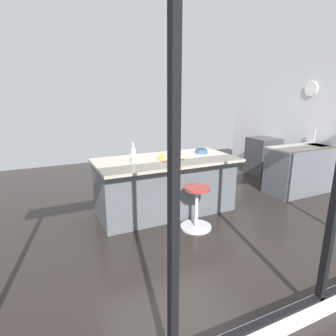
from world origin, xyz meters
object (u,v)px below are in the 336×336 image
(stool_by_window, at_px, (196,209))
(kitchen_island, at_px, (165,185))
(fruit_bowl, at_px, (201,151))
(apple_yellow, at_px, (161,156))
(apple_red, at_px, (178,154))
(water_bottle, at_px, (134,156))
(oven_range, at_px, (263,156))
(apple_green, at_px, (171,156))
(cutting_board, at_px, (170,159))

(stool_by_window, bearing_deg, kitchen_island, -78.25)
(fruit_bowl, bearing_deg, apple_yellow, 10.01)
(apple_yellow, xyz_separation_m, apple_red, (-0.27, 0.02, -0.00))
(stool_by_window, bearing_deg, water_bottle, -38.80)
(oven_range, bearing_deg, apple_green, 20.95)
(oven_range, relative_size, stool_by_window, 1.41)
(cutting_board, xyz_separation_m, fruit_bowl, (-0.67, -0.20, 0.03))
(kitchen_island, xyz_separation_m, apple_red, (-0.18, 0.07, 0.49))
(cutting_board, distance_m, apple_yellow, 0.15)
(stool_by_window, relative_size, fruit_bowl, 3.07)
(apple_yellow, relative_size, apple_red, 1.10)
(apple_yellow, distance_m, water_bottle, 0.48)
(cutting_board, bearing_deg, apple_red, -166.00)
(kitchen_island, distance_m, fruit_bowl, 0.86)
(stool_by_window, height_order, apple_yellow, apple_yellow)
(oven_range, bearing_deg, cutting_board, 20.60)
(kitchen_island, xyz_separation_m, cutting_board, (-0.04, 0.10, 0.45))
(water_bottle, bearing_deg, stool_by_window, 141.20)
(stool_by_window, height_order, cutting_board, cutting_board)
(kitchen_island, bearing_deg, apple_red, 159.01)
(stool_by_window, bearing_deg, cutting_board, -79.68)
(stool_by_window, height_order, water_bottle, water_bottle)
(kitchen_island, bearing_deg, cutting_board, 109.89)
(apple_green, xyz_separation_m, fruit_bowl, (-0.67, -0.21, -0.02))
(stool_by_window, xyz_separation_m, cutting_board, (0.11, -0.61, 0.61))
(apple_green, xyz_separation_m, water_bottle, (0.60, 0.02, 0.06))
(apple_yellow, distance_m, fruit_bowl, 0.81)
(stool_by_window, xyz_separation_m, apple_green, (0.11, -0.59, 0.65))
(cutting_board, distance_m, fruit_bowl, 0.70)
(cutting_board, relative_size, apple_yellow, 4.38)
(kitchen_island, relative_size, apple_red, 28.99)
(apple_green, xyz_separation_m, apple_red, (-0.13, -0.05, -0.00))
(apple_red, bearing_deg, apple_green, 21.77)
(oven_range, relative_size, cutting_board, 2.40)
(cutting_board, xyz_separation_m, apple_yellow, (0.13, -0.05, 0.05))
(stool_by_window, xyz_separation_m, apple_yellow, (0.24, -0.67, 0.66))
(oven_range, bearing_deg, stool_by_window, 31.25)
(apple_green, relative_size, apple_red, 1.03)
(apple_green, distance_m, apple_red, 0.15)
(cutting_board, bearing_deg, apple_green, 105.12)
(water_bottle, bearing_deg, oven_range, -162.03)
(cutting_board, relative_size, apple_green, 4.66)
(oven_range, distance_m, water_bottle, 3.76)
(water_bottle, bearing_deg, fruit_bowl, -169.41)
(apple_green, bearing_deg, stool_by_window, 100.16)
(oven_range, xyz_separation_m, stool_by_window, (2.83, 1.72, -0.14))
(apple_red, bearing_deg, oven_range, -159.08)
(kitchen_island, height_order, apple_green, apple_green)
(cutting_board, relative_size, water_bottle, 1.15)
(cutting_board, height_order, apple_red, apple_red)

